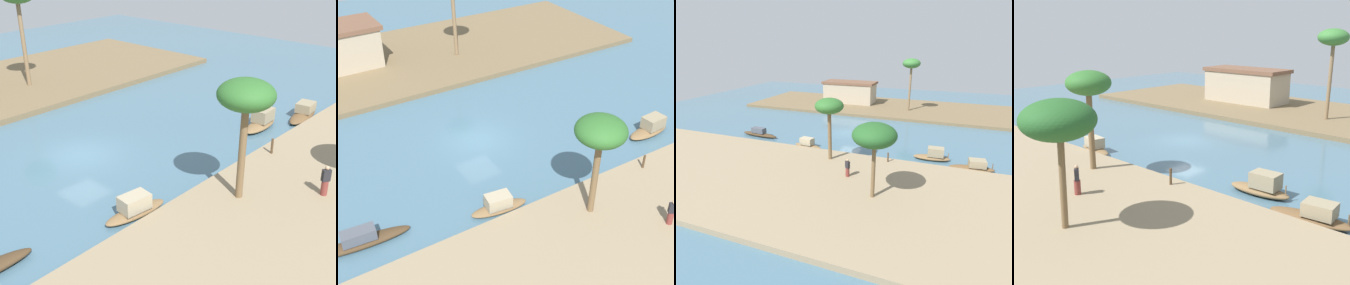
% 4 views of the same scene
% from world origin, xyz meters
% --- Properties ---
extents(river_water, '(74.80, 74.80, 0.00)m').
position_xyz_m(river_water, '(0.00, 0.00, 0.00)').
color(river_water, '#476B7F').
rests_on(river_water, ground).
extents(riverbank_right, '(44.46, 14.90, 0.42)m').
position_xyz_m(riverbank_right, '(0.00, 15.17, 0.21)').
color(riverbank_right, brown).
rests_on(riverbank_right, ground).
extents(sampan_upstream_small, '(3.52, 1.39, 1.29)m').
position_xyz_m(sampan_upstream_small, '(10.73, -5.61, 0.49)').
color(sampan_upstream_small, brown).
rests_on(sampan_upstream_small, river_water).
extents(sampan_foreground, '(3.38, 1.37, 1.10)m').
position_xyz_m(sampan_foreground, '(-2.39, -6.91, 0.42)').
color(sampan_foreground, brown).
rests_on(sampan_foreground, river_water).
extents(sampan_open_hull, '(5.09, 1.30, 1.08)m').
position_xyz_m(sampan_open_hull, '(-9.68, -5.53, 0.38)').
color(sampan_open_hull, '#47331E').
rests_on(sampan_open_hull, river_water).
extents(person_on_near_bank, '(0.46, 0.46, 1.55)m').
position_xyz_m(person_on_near_bank, '(4.51, -12.84, 1.11)').
color(person_on_near_bank, brown).
rests_on(person_on_near_bank, riverbank_left).
extents(mooring_post, '(0.14, 0.14, 0.91)m').
position_xyz_m(mooring_post, '(6.92, -8.60, 0.87)').
color(mooring_post, '#4C3823').
rests_on(mooring_post, riverbank_left).
extents(palm_tree_left_near, '(2.62, 2.62, 5.84)m').
position_xyz_m(palm_tree_left_near, '(1.64, -9.90, 5.39)').
color(palm_tree_left_near, brown).
rests_on(palm_tree_left_near, riverbank_left).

